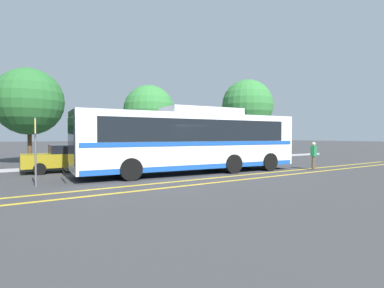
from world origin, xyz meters
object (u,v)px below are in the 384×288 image
object	(u,v)px
transit_bus	(192,140)
tree_1	(29,102)
parked_car_1	(66,158)
tree_2	(247,105)
tree_0	(149,111)
pedestrian_0	(314,154)
bus_stop_sign	(35,143)

from	to	relation	value
transit_bus	tree_1	bearing A→B (deg)	36.93
parked_car_1	tree_2	bearing A→B (deg)	-73.41
tree_0	pedestrian_0	bearing A→B (deg)	-67.25
pedestrian_0	tree_1	distance (m)	19.29
tree_2	tree_1	bearing A→B (deg)	174.79
transit_bus	tree_0	distance (m)	9.60
bus_stop_sign	transit_bus	bearing A→B (deg)	-82.38
transit_bus	pedestrian_0	world-z (taller)	transit_bus
pedestrian_0	tree_0	size ratio (longest dim) A/B	0.26
tree_0	transit_bus	bearing A→B (deg)	-101.08
pedestrian_0	tree_0	xyz separation A→B (m)	(-4.94, 11.78, 3.12)
parked_car_1	tree_0	bearing A→B (deg)	-54.30
parked_car_1	pedestrian_0	xyz separation A→B (m)	(12.21, -6.95, 0.16)
bus_stop_sign	parked_car_1	bearing A→B (deg)	-18.00
pedestrian_0	tree_0	distance (m)	13.15
parked_car_1	tree_1	bearing A→B (deg)	12.99
bus_stop_sign	tree_2	world-z (taller)	tree_2
transit_bus	tree_1	xyz separation A→B (m)	(-6.72, 10.76, 2.61)
parked_car_1	tree_1	world-z (taller)	tree_1
tree_2	bus_stop_sign	bearing A→B (deg)	-155.02
tree_0	tree_1	bearing A→B (deg)	169.30
parked_car_1	bus_stop_sign	bearing A→B (deg)	159.15
transit_bus	tree_1	world-z (taller)	tree_1
transit_bus	parked_car_1	size ratio (longest dim) A/B	2.77
transit_bus	tree_2	bearing A→B (deg)	-49.53
tree_1	tree_2	size ratio (longest dim) A/B	0.88
parked_car_1	tree_2	world-z (taller)	tree_2
parked_car_1	tree_0	world-z (taller)	tree_0
transit_bus	bus_stop_sign	xyz separation A→B (m)	(-7.46, -0.35, -0.10)
transit_bus	pedestrian_0	size ratio (longest dim) A/B	7.73
parked_car_1	pedestrian_0	size ratio (longest dim) A/B	2.79
bus_stop_sign	tree_1	world-z (taller)	tree_1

